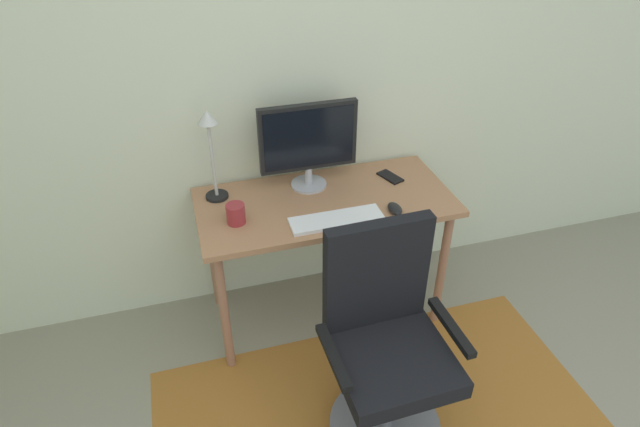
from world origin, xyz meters
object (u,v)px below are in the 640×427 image
object	(u,v)px
monitor	(308,141)
computer_mouse	(395,209)
desk	(325,215)
coffee_cup	(236,214)
cell_phone	(390,177)
office_chair	(385,356)
desk_lamp	(210,142)
keyboard	(336,220)

from	to	relation	value
monitor	computer_mouse	distance (m)	0.53
desk	coffee_cup	bearing A→B (deg)	-170.94
monitor	coffee_cup	distance (m)	0.50
monitor	cell_phone	xyz separation A→B (m)	(0.42, -0.04, -0.24)
desk	office_chair	bearing A→B (deg)	-87.05
computer_mouse	coffee_cup	distance (m)	0.74
office_chair	computer_mouse	bearing A→B (deg)	64.37
desk	office_chair	distance (m)	0.77
cell_phone	office_chair	xyz separation A→B (m)	(-0.34, -0.84, -0.32)
computer_mouse	monitor	bearing A→B (deg)	133.28
monitor	desk_lamp	size ratio (longest dim) A/B	1.06
desk	computer_mouse	world-z (taller)	computer_mouse
desk	desk_lamp	bearing A→B (deg)	161.37
monitor	keyboard	world-z (taller)	monitor
computer_mouse	coffee_cup	world-z (taller)	coffee_cup
monitor	keyboard	bearing A→B (deg)	-83.76
computer_mouse	desk_lamp	xyz separation A→B (m)	(-0.78, 0.36, 0.28)
monitor	office_chair	distance (m)	1.05
desk	monitor	distance (m)	0.37
keyboard	coffee_cup	size ratio (longest dim) A/B	4.57
desk	monitor	xyz separation A→B (m)	(-0.04, 0.15, 0.34)
desk	computer_mouse	bearing A→B (deg)	-34.30
desk	cell_phone	size ratio (longest dim) A/B	8.86
desk_lamp	keyboard	bearing A→B (deg)	-35.84
monitor	coffee_cup	bearing A→B (deg)	-151.13
cell_phone	coffee_cup	bearing A→B (deg)	172.11
office_chair	desk	bearing A→B (deg)	91.56
desk	monitor	bearing A→B (deg)	105.32
desk_lamp	coffee_cup	bearing A→B (deg)	-76.51
keyboard	desk_lamp	world-z (taller)	desk_lamp
computer_mouse	coffee_cup	bearing A→B (deg)	170.49
keyboard	coffee_cup	world-z (taller)	coffee_cup
monitor	cell_phone	bearing A→B (deg)	-6.02
monitor	coffee_cup	world-z (taller)	monitor
monitor	desk_lamp	world-z (taller)	desk_lamp
keyboard	desk_lamp	bearing A→B (deg)	144.16
cell_phone	desk_lamp	xyz separation A→B (m)	(-0.88, 0.06, 0.29)
desk	desk_lamp	size ratio (longest dim) A/B	2.75
keyboard	coffee_cup	bearing A→B (deg)	164.82
desk	keyboard	bearing A→B (deg)	-91.22
coffee_cup	office_chair	world-z (taller)	office_chair
desk	desk_lamp	world-z (taller)	desk_lamp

